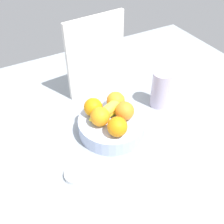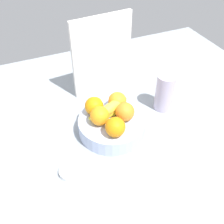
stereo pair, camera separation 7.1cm
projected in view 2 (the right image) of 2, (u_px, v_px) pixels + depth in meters
ground_plane at (106, 135)px, 107.76cm from camera, size 180.00×140.00×3.00cm
fruit_bowl at (112, 126)px, 105.23cm from camera, size 26.37×26.37×6.47cm
orange_front_left at (115, 127)px, 94.82cm from camera, size 7.42×7.42×7.42cm
orange_front_right at (125, 112)px, 100.97cm from camera, size 7.42×7.42×7.42cm
orange_center at (117, 101)px, 105.76cm from camera, size 7.42×7.42×7.42cm
orange_back_left at (94, 106)px, 103.45cm from camera, size 7.42×7.42×7.42cm
orange_back_right at (100, 116)px, 98.98cm from camera, size 7.42×7.42×7.42cm
banana_bunch at (110, 110)px, 102.71cm from camera, size 18.26×10.13×6.20cm
cutting_board at (102, 55)px, 117.20cm from camera, size 28.06×3.97×36.00cm
thermos_tumbler at (165, 92)px, 113.03cm from camera, size 7.84×7.84×16.67cm
jar_lid at (70, 172)px, 91.70cm from camera, size 7.35×7.35×1.80cm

